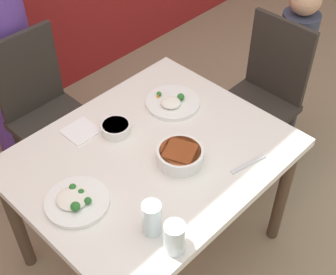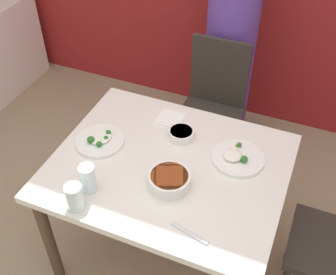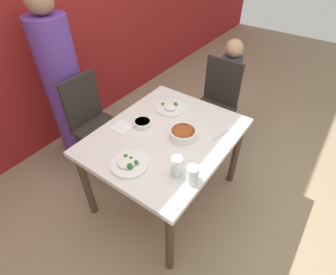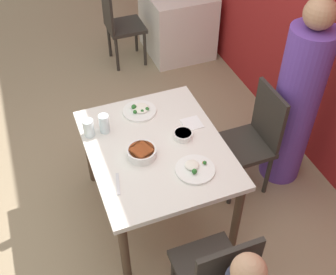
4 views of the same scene
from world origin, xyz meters
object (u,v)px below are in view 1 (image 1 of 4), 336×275
(chair_adult_spot, at_px, (46,110))
(person_child, at_px, (289,73))
(bowl_curry, at_px, (180,155))
(plate_rice_adult, at_px, (172,102))
(chair_child_spot, at_px, (262,95))
(glass_water_tall, at_px, (152,218))
(person_adult, at_px, (2,49))

(chair_adult_spot, height_order, person_child, person_child)
(bowl_curry, bearing_deg, plate_rice_adult, 48.57)
(chair_child_spot, bearing_deg, glass_water_tall, -74.73)
(chair_child_spot, relative_size, bowl_curry, 4.67)
(person_adult, bearing_deg, glass_water_tall, -99.91)
(chair_adult_spot, relative_size, chair_child_spot, 1.00)
(plate_rice_adult, bearing_deg, bowl_curry, -131.43)
(chair_adult_spot, xyz_separation_m, glass_water_tall, (-0.25, -1.10, 0.29))
(plate_rice_adult, relative_size, glass_water_tall, 1.81)
(chair_adult_spot, xyz_separation_m, plate_rice_adult, (0.33, -0.65, 0.23))
(person_adult, relative_size, glass_water_tall, 11.11)
(chair_child_spot, bearing_deg, person_child, 90.00)
(person_child, xyz_separation_m, bowl_curry, (-1.13, -0.16, 0.24))
(chair_adult_spot, bearing_deg, chair_child_spot, -39.50)
(bowl_curry, distance_m, glass_water_tall, 0.37)
(glass_water_tall, bearing_deg, person_adult, 80.09)
(chair_child_spot, relative_size, person_adult, 0.58)
(person_child, relative_size, plate_rice_adult, 4.14)
(chair_adult_spot, height_order, glass_water_tall, chair_adult_spot)
(chair_adult_spot, xyz_separation_m, person_adult, (-0.00, 0.34, 0.24))
(chair_adult_spot, bearing_deg, person_child, -32.57)
(chair_child_spot, height_order, plate_rice_adult, chair_child_spot)
(person_child, bearing_deg, chair_adult_spot, 147.43)
(chair_child_spot, distance_m, glass_water_tall, 1.27)
(chair_adult_spot, distance_m, person_child, 1.44)
(person_child, distance_m, plate_rice_adult, 0.92)
(chair_child_spot, bearing_deg, person_adult, -139.83)
(chair_child_spot, xyz_separation_m, person_child, (0.27, 0.00, 0.01))
(plate_rice_adult, bearing_deg, person_child, -8.10)
(glass_water_tall, bearing_deg, plate_rice_adult, 37.90)
(chair_adult_spot, xyz_separation_m, person_child, (1.21, -0.77, 0.01))
(chair_adult_spot, bearing_deg, plate_rice_adult, -63.17)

